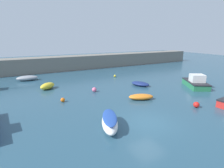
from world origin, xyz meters
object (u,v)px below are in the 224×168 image
rowboat_white_midwater (27,78)px  mooring_buoy_orange (63,100)px  mooring_buoy_pink (94,90)px  mooring_buoy_red (196,105)px  fishing_dinghy_green (47,86)px  rowboat_with_red_cover (110,122)px  motorboat_grey_hull (196,83)px  rowboat_blue_near (140,84)px  open_tender_yellow (141,97)px  mooring_buoy_yellow (115,76)px

rowboat_white_midwater → mooring_buoy_orange: (2.68, -12.03, -0.17)m
rowboat_white_midwater → mooring_buoy_pink: (6.94, -10.34, -0.11)m
mooring_buoy_red → fishing_dinghy_green: bearing=131.1°
rowboat_with_red_cover → rowboat_white_midwater: 19.65m
motorboat_grey_hull → mooring_buoy_orange: 17.40m
motorboat_grey_hull → rowboat_blue_near: size_ratio=1.67×
rowboat_with_red_cover → fishing_dinghy_green: rowboat_with_red_cover is taller
open_tender_yellow → mooring_buoy_yellow: open_tender_yellow is taller
mooring_buoy_yellow → motorboat_grey_hull: bearing=-57.9°
mooring_buoy_yellow → mooring_buoy_pink: bearing=-136.1°
motorboat_grey_hull → mooring_buoy_yellow: (-6.62, 10.54, -0.43)m
fishing_dinghy_green → mooring_buoy_pink: bearing=-77.0°
rowboat_with_red_cover → mooring_buoy_yellow: 17.20m
open_tender_yellow → motorboat_grey_hull: (9.51, 0.44, 0.32)m
rowboat_with_red_cover → mooring_buoy_orange: bearing=37.4°
rowboat_with_red_cover → mooring_buoy_yellow: size_ratio=8.94×
mooring_buoy_orange → mooring_buoy_yellow: size_ratio=1.14×
mooring_buoy_pink → motorboat_grey_hull: bearing=-19.3°
mooring_buoy_pink → mooring_buoy_yellow: (6.28, 6.03, -0.08)m
open_tender_yellow → mooring_buoy_orange: size_ratio=6.49×
open_tender_yellow → mooring_buoy_red: size_ratio=5.15×
mooring_buoy_orange → mooring_buoy_yellow: bearing=36.3°
rowboat_white_midwater → fishing_dinghy_green: fishing_dinghy_green is taller
fishing_dinghy_green → rowboat_blue_near: 12.43m
rowboat_blue_near → mooring_buoy_pink: bearing=-117.8°
rowboat_blue_near → mooring_buoy_orange: bearing=-107.5°
rowboat_white_midwater → mooring_buoy_pink: 12.45m
mooring_buoy_orange → mooring_buoy_red: (10.94, -7.57, 0.06)m
rowboat_white_midwater → mooring_buoy_yellow: (13.22, -4.30, -0.20)m
rowboat_white_midwater → fishing_dinghy_green: size_ratio=1.34×
mooring_buoy_yellow → mooring_buoy_orange: bearing=-143.7°
mooring_buoy_orange → rowboat_with_red_cover: bearing=-75.6°
open_tender_yellow → mooring_buoy_orange: 8.32m
motorboat_grey_hull → mooring_buoy_yellow: size_ratio=12.63×
fishing_dinghy_green → mooring_buoy_pink: fishing_dinghy_green is taller
open_tender_yellow → fishing_dinghy_green: bearing=-24.1°
open_tender_yellow → mooring_buoy_yellow: 11.36m
mooring_buoy_pink → fishing_dinghy_green: bearing=140.9°
open_tender_yellow → rowboat_blue_near: bearing=-103.4°
rowboat_with_red_cover → mooring_buoy_red: rowboat_with_red_cover is taller
rowboat_with_red_cover → fishing_dinghy_green: bearing=33.9°
open_tender_yellow → rowboat_white_midwater: bearing=-32.9°
motorboat_grey_hull → rowboat_blue_near: bearing=88.2°
open_tender_yellow → fishing_dinghy_green: 12.19m
rowboat_with_red_cover → mooring_buoy_pink: rowboat_with_red_cover is taller
mooring_buoy_red → mooring_buoy_pink: (-6.67, 9.27, -0.00)m
fishing_dinghy_green → mooring_buoy_pink: (4.90, -3.98, -0.13)m
fishing_dinghy_green → mooring_buoy_pink: size_ratio=4.33×
mooring_buoy_orange → mooring_buoy_red: 13.30m
rowboat_with_red_cover → rowboat_white_midwater: rowboat_with_red_cover is taller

